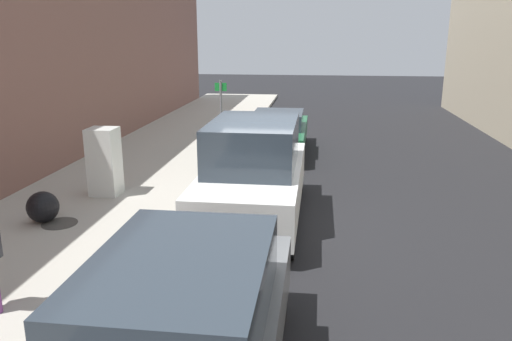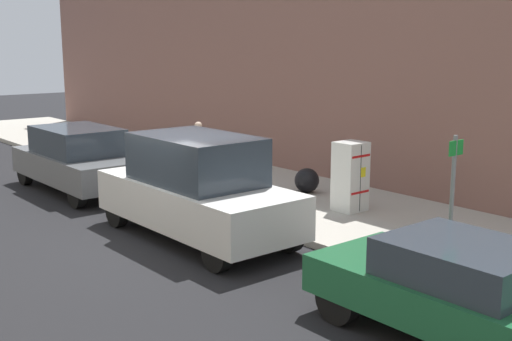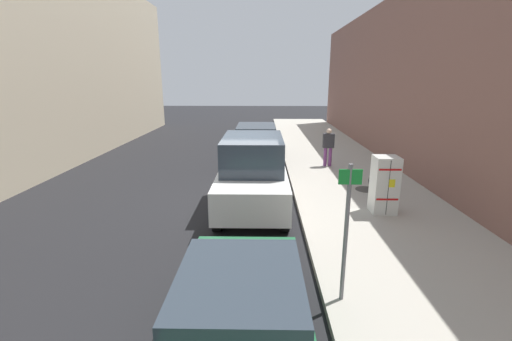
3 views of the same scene
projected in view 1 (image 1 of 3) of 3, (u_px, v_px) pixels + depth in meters
name	position (u px, v px, depth m)	size (l,w,h in m)	color
ground_plane	(274.00, 224.00, 10.42)	(80.00, 80.00, 0.00)	black
sidewalk_slab	(89.00, 212.00, 10.90)	(4.56, 44.00, 0.15)	#B2ADA0
discarded_refrigerator	(104.00, 162.00, 11.71)	(0.66, 0.62, 1.59)	silver
manhole_cover	(60.00, 223.00, 10.02)	(0.70, 0.70, 0.02)	#47443F
street_sign_post	(221.00, 115.00, 15.13)	(0.36, 0.07, 2.36)	slate
trash_bag	(43.00, 207.00, 10.05)	(0.64, 0.64, 0.64)	black
parked_suv_gray	(183.00, 332.00, 5.10)	(1.95, 4.60, 1.73)	slate
parked_van_white	(254.00, 172.00, 10.43)	(1.97, 4.84, 2.13)	silver
parked_sedan_green	(278.00, 131.00, 16.53)	(1.80, 4.63, 1.40)	#1E6038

